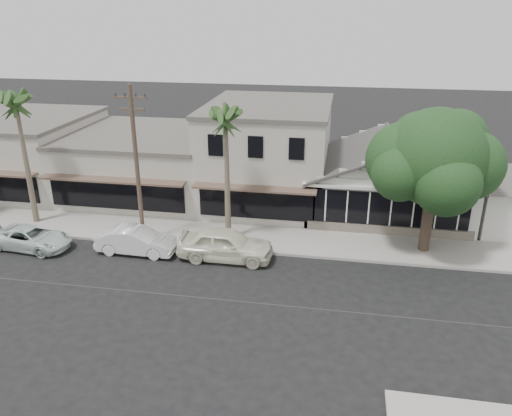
% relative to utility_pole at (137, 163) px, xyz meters
% --- Properties ---
extents(ground, '(140.00, 140.00, 0.00)m').
position_rel_utility_pole_xyz_m(ground, '(9.00, -5.20, -4.79)').
color(ground, black).
rests_on(ground, ground).
extents(sidewalk_north, '(90.00, 3.50, 0.15)m').
position_rel_utility_pole_xyz_m(sidewalk_north, '(1.00, 1.55, -4.71)').
color(sidewalk_north, '#9E9991').
rests_on(sidewalk_north, ground).
extents(corner_shop, '(10.40, 8.60, 5.10)m').
position_rel_utility_pole_xyz_m(corner_shop, '(14.00, 7.27, -2.17)').
color(corner_shop, silver).
rests_on(corner_shop, ground).
extents(row_building_near, '(8.00, 10.00, 6.50)m').
position_rel_utility_pole_xyz_m(row_building_near, '(6.00, 8.30, -1.54)').
color(row_building_near, beige).
rests_on(row_building_near, ground).
extents(row_building_midnear, '(10.00, 10.00, 4.20)m').
position_rel_utility_pole_xyz_m(row_building_midnear, '(-3.00, 8.30, -2.69)').
color(row_building_midnear, beige).
rests_on(row_building_midnear, ground).
extents(row_building_midfar, '(11.00, 10.00, 5.00)m').
position_rel_utility_pole_xyz_m(row_building_midfar, '(-13.50, 8.30, -2.29)').
color(row_building_midfar, beige).
rests_on(row_building_midfar, ground).
extents(utility_pole, '(1.80, 0.24, 9.00)m').
position_rel_utility_pole_xyz_m(utility_pole, '(0.00, 0.00, 0.00)').
color(utility_pole, brown).
rests_on(utility_pole, ground).
extents(car_0, '(5.12, 2.07, 1.74)m').
position_rel_utility_pole_xyz_m(car_0, '(5.14, -1.16, -3.92)').
color(car_0, white).
rests_on(car_0, ground).
extents(car_1, '(4.43, 1.61, 1.45)m').
position_rel_utility_pole_xyz_m(car_1, '(0.14, -1.30, -4.06)').
color(car_1, white).
rests_on(car_1, ground).
extents(car_2, '(4.72, 2.56, 1.26)m').
position_rel_utility_pole_xyz_m(car_2, '(-5.87, -1.80, -4.16)').
color(car_2, silver).
rests_on(car_2, ground).
extents(shade_tree, '(7.23, 6.54, 8.02)m').
position_rel_utility_pole_xyz_m(shade_tree, '(15.72, 1.81, 0.49)').
color(shade_tree, '#4C3C2E').
rests_on(shade_tree, ground).
extents(palm_east, '(3.15, 3.15, 8.21)m').
position_rel_utility_pole_xyz_m(palm_east, '(4.77, 1.14, 2.25)').
color(palm_east, '#726651').
rests_on(palm_east, ground).
extents(palm_mid, '(2.94, 2.94, 8.69)m').
position_rel_utility_pole_xyz_m(palm_mid, '(-7.71, 1.47, 2.68)').
color(palm_mid, '#726651').
rests_on(palm_mid, ground).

